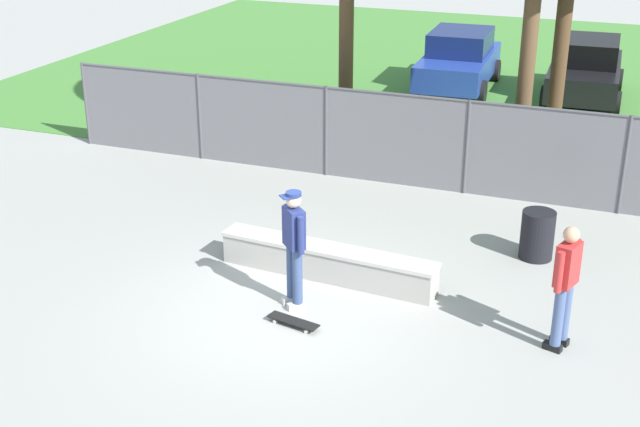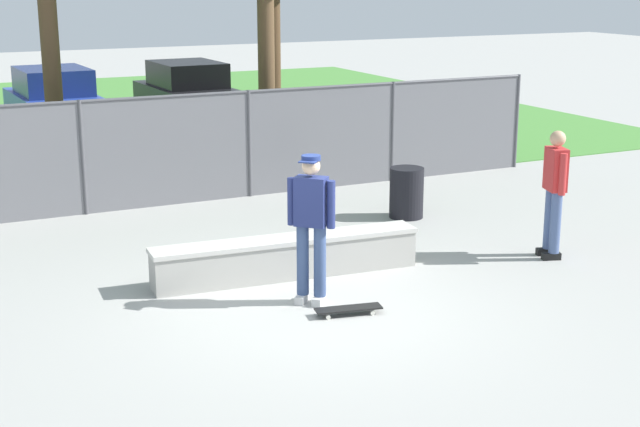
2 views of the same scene
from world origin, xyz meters
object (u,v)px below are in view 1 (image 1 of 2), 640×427
object	(u,v)px
car_blue	(459,60)
skateboard	(293,321)
bystander	(565,282)
trash_bin	(537,235)
skateboarder	(294,243)
car_black	(585,69)
concrete_ledge	(327,262)

from	to	relation	value
car_blue	skateboard	bearing A→B (deg)	-86.92
bystander	trash_bin	size ratio (longest dim) A/B	2.18
skateboarder	car_blue	distance (m)	13.57
trash_bin	skateboarder	bearing A→B (deg)	-136.54
car_black	skateboarder	bearing A→B (deg)	-102.09
skateboard	car_black	bearing A→B (deg)	79.21
skateboard	bystander	size ratio (longest dim) A/B	0.45
skateboarder	car_black	world-z (taller)	skateboarder
car_blue	car_black	xyz separation A→B (m)	(3.47, 0.10, 0.00)
skateboarder	car_black	size ratio (longest dim) A/B	0.43
car_black	skateboard	bearing A→B (deg)	-100.79
car_black	concrete_ledge	bearing A→B (deg)	-102.47
skateboard	car_black	size ratio (longest dim) A/B	0.19
car_black	bystander	xyz separation A→B (m)	(0.93, -13.47, 0.17)
skateboarder	skateboard	distance (m)	1.14
concrete_ledge	bystander	size ratio (longest dim) A/B	2.01
trash_bin	car_black	bearing A→B (deg)	91.23
skateboarder	bystander	world-z (taller)	skateboarder
concrete_ledge	skateboarder	world-z (taller)	skateboarder
skateboarder	bystander	distance (m)	3.86
car_blue	trash_bin	distance (m)	11.21
skateboarder	bystander	xyz separation A→B (m)	(3.86, 0.19, -0.02)
concrete_ledge	skateboard	bearing A→B (deg)	-87.20
car_blue	car_black	size ratio (longest dim) A/B	1.00
skateboard	car_black	distance (m)	14.51
concrete_ledge	bystander	bearing A→B (deg)	-12.85
skateboard	bystander	world-z (taller)	bystander
bystander	skateboard	bearing A→B (deg)	-168.17
concrete_ledge	car_blue	bearing A→B (deg)	93.12
car_blue	car_black	world-z (taller)	same
skateboarder	trash_bin	world-z (taller)	skateboarder
concrete_ledge	car_blue	size ratio (longest dim) A/B	0.86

